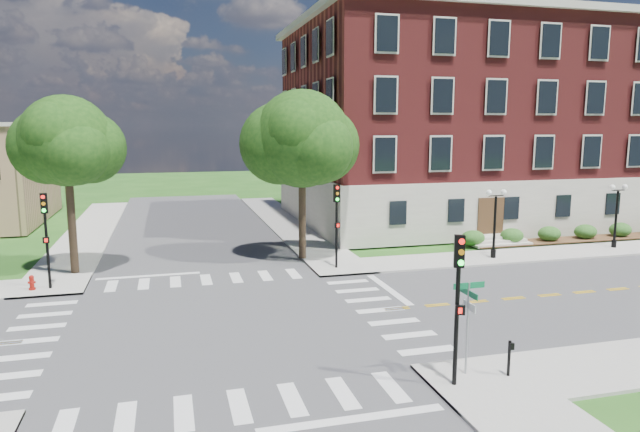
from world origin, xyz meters
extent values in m
plane|color=#1E4C15|center=(0.00, 0.00, 0.00)|extent=(160.00, 160.00, 0.00)
cube|color=#3D3D3F|center=(0.00, 0.00, 0.01)|extent=(90.00, 12.00, 0.01)
cube|color=#3D3D3F|center=(0.00, 0.00, 0.01)|extent=(12.00, 90.00, 0.01)
cube|color=#9E9B93|center=(23.00, 7.75, 0.06)|extent=(34.00, 3.50, 0.12)
cube|color=#9E9B93|center=(7.75, 23.00, 0.06)|extent=(3.50, 34.00, 0.12)
cube|color=#9E9B93|center=(-7.75, 23.00, 0.06)|extent=(3.50, 34.00, 0.12)
cube|color=silver|center=(8.80, 3.00, 0.00)|extent=(0.40, 5.50, 0.00)
cube|color=#B0A99B|center=(24.00, 22.00, 2.22)|extent=(30.00, 20.00, 4.20)
cube|color=maroon|center=(24.00, 22.00, 10.22)|extent=(29.55, 19.70, 11.80)
cube|color=#B0A99B|center=(24.00, 22.00, 16.37)|extent=(30.60, 20.60, 0.50)
cube|color=#472D19|center=(20.00, 11.96, 1.82)|extent=(2.00, 0.10, 2.80)
cylinder|color=black|center=(-6.95, 10.25, 2.53)|extent=(0.44, 0.44, 4.81)
sphere|color=#13360E|center=(-6.95, 10.25, 7.38)|extent=(4.90, 4.90, 4.90)
cylinder|color=black|center=(6.06, 10.38, 2.30)|extent=(0.44, 0.44, 4.36)
sphere|color=#13360E|center=(6.06, 10.38, 7.40)|extent=(5.85, 5.85, 5.85)
cylinder|color=black|center=(6.72, -7.75, 2.02)|extent=(0.14, 0.14, 3.80)
cube|color=black|center=(6.72, -7.75, 4.42)|extent=(0.38, 0.33, 1.00)
cylinder|color=red|center=(6.72, -7.88, 4.75)|extent=(0.19, 0.12, 0.18)
cylinder|color=orange|center=(6.72, -7.88, 4.42)|extent=(0.19, 0.12, 0.18)
cylinder|color=#19E533|center=(6.72, -7.88, 4.09)|extent=(0.19, 0.12, 0.18)
cube|color=black|center=(6.72, -7.93, 2.62)|extent=(0.32, 0.23, 0.30)
cylinder|color=black|center=(7.39, 7.53, 2.02)|extent=(0.14, 0.14, 3.80)
cube|color=black|center=(7.39, 7.53, 4.42)|extent=(0.37, 0.30, 1.00)
cylinder|color=red|center=(7.39, 7.40, 4.75)|extent=(0.19, 0.10, 0.18)
cylinder|color=orange|center=(7.39, 7.40, 4.42)|extent=(0.19, 0.10, 0.18)
cylinder|color=#19E533|center=(7.39, 7.40, 4.09)|extent=(0.19, 0.10, 0.18)
cube|color=black|center=(7.39, 7.35, 2.62)|extent=(0.32, 0.20, 0.30)
cylinder|color=black|center=(-7.69, 7.24, 2.02)|extent=(0.14, 0.14, 3.80)
cube|color=black|center=(-7.69, 7.24, 4.42)|extent=(0.37, 0.31, 1.00)
cylinder|color=red|center=(-7.69, 7.11, 4.75)|extent=(0.19, 0.10, 0.18)
cylinder|color=orange|center=(-7.69, 7.11, 4.42)|extent=(0.19, 0.10, 0.18)
cylinder|color=#19E533|center=(-7.69, 7.11, 4.09)|extent=(0.19, 0.10, 0.18)
cube|color=black|center=(-7.69, 7.06, 2.62)|extent=(0.32, 0.21, 0.30)
cylinder|color=black|center=(17.48, 7.42, 0.37)|extent=(0.32, 0.32, 0.50)
cylinder|color=black|center=(17.48, 7.42, 2.02)|extent=(0.16, 0.16, 3.80)
cube|color=black|center=(17.48, 7.42, 3.97)|extent=(1.00, 0.06, 0.06)
sphere|color=white|center=(16.98, 7.42, 4.17)|extent=(0.36, 0.36, 0.36)
sphere|color=white|center=(17.98, 7.42, 4.17)|extent=(0.36, 0.36, 0.36)
cylinder|color=black|center=(26.94, 7.99, 0.37)|extent=(0.32, 0.32, 0.50)
cylinder|color=black|center=(26.94, 7.99, 2.02)|extent=(0.16, 0.16, 3.80)
cube|color=black|center=(26.94, 7.99, 3.97)|extent=(1.00, 0.06, 0.06)
sphere|color=white|center=(26.44, 7.99, 4.17)|extent=(0.36, 0.36, 0.36)
sphere|color=white|center=(27.44, 7.99, 4.17)|extent=(0.36, 0.36, 0.36)
cylinder|color=gray|center=(7.45, -7.14, 1.67)|extent=(0.07, 0.07, 3.10)
cube|color=#0C643A|center=(7.45, -7.14, 3.12)|extent=(1.10, 0.03, 0.20)
cube|color=#0C643A|center=(7.45, -7.14, 2.87)|extent=(0.03, 1.10, 0.20)
cube|color=silver|center=(7.50, -7.14, 2.42)|extent=(0.03, 0.75, 0.25)
cylinder|color=black|center=(8.73, -7.64, 0.72)|extent=(0.10, 0.10, 1.20)
cube|color=black|center=(8.73, -7.76, 1.17)|extent=(0.14, 0.08, 0.22)
cylinder|color=maroon|center=(-8.51, 7.15, 0.17)|extent=(0.32, 0.32, 0.10)
cylinder|color=maroon|center=(-8.51, 7.15, 0.42)|extent=(0.22, 0.22, 0.60)
sphere|color=maroon|center=(-8.51, 7.15, 0.75)|extent=(0.24, 0.24, 0.24)
cylinder|color=maroon|center=(-8.51, 7.15, 0.50)|extent=(0.35, 0.12, 0.12)
cylinder|color=maroon|center=(-8.51, 7.15, 0.50)|extent=(0.12, 0.35, 0.12)
camera|label=1|loc=(-1.76, -23.00, 8.21)|focal=32.00mm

